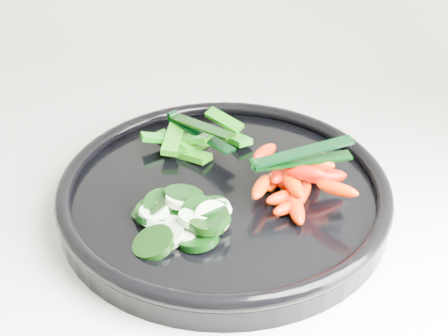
# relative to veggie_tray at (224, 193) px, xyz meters

# --- Properties ---
(veggie_tray) EXTENTS (0.41, 0.41, 0.04)m
(veggie_tray) POSITION_rel_veggie_tray_xyz_m (0.00, 0.00, 0.00)
(veggie_tray) COLOR black
(veggie_tray) RESTS_ON counter
(cucumber_pile) EXTENTS (0.12, 0.13, 0.04)m
(cucumber_pile) POSITION_rel_veggie_tray_xyz_m (-0.03, -0.07, 0.01)
(cucumber_pile) COLOR black
(cucumber_pile) RESTS_ON veggie_tray
(carrot_pile) EXTENTS (0.13, 0.14, 0.05)m
(carrot_pile) POSITION_rel_veggie_tray_xyz_m (0.08, 0.01, 0.02)
(carrot_pile) COLOR #F31800
(carrot_pile) RESTS_ON veggie_tray
(pepper_pile) EXTENTS (0.14, 0.11, 0.04)m
(pepper_pile) POSITION_rel_veggie_tray_xyz_m (-0.06, 0.08, 0.01)
(pepper_pile) COLOR #136B0A
(pepper_pile) RESTS_ON veggie_tray
(tong_carrot) EXTENTS (0.11, 0.06, 0.02)m
(tong_carrot) POSITION_rel_veggie_tray_xyz_m (0.08, 0.01, 0.05)
(tong_carrot) COLOR black
(tong_carrot) RESTS_ON carrot_pile
(tong_pepper) EXTENTS (0.10, 0.08, 0.02)m
(tong_pepper) POSITION_rel_veggie_tray_xyz_m (-0.05, 0.08, 0.03)
(tong_pepper) COLOR black
(tong_pepper) RESTS_ON pepper_pile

